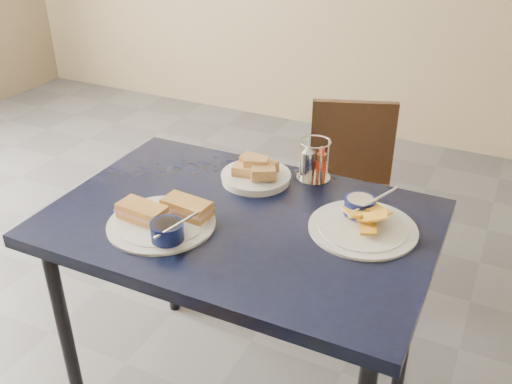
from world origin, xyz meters
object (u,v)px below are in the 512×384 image
at_px(bread_basket, 256,173).
at_px(plantain_plate, 362,220).
at_px(condiment_caddy, 313,163).
at_px(dining_table, 241,238).
at_px(chair_far, 356,180).
at_px(sandwich_plate, 164,219).

bearing_deg(bread_basket, plantain_plate, -15.97).
distance_m(bread_basket, condiment_caddy, 0.19).
height_order(dining_table, bread_basket, bread_basket).
bearing_deg(chair_far, sandwich_plate, -103.86).
height_order(chair_far, plantain_plate, plantain_plate).
xyz_separation_m(dining_table, plantain_plate, (0.33, 0.11, 0.09)).
height_order(plantain_plate, bread_basket, plantain_plate).
distance_m(sandwich_plate, bread_basket, 0.37).
distance_m(sandwich_plate, plantain_plate, 0.56).
height_order(sandwich_plate, condiment_caddy, condiment_caddy).
xyz_separation_m(plantain_plate, bread_basket, (-0.39, 0.11, 0.01)).
bearing_deg(bread_basket, sandwich_plate, -108.21).
height_order(sandwich_plate, bread_basket, sandwich_plate).
xyz_separation_m(chair_far, bread_basket, (-0.14, -0.70, 0.33)).
bearing_deg(bread_basket, chair_far, 78.39).
relative_size(dining_table, bread_basket, 5.00).
bearing_deg(chair_far, bread_basket, -101.61).
bearing_deg(bread_basket, dining_table, -75.60).
xyz_separation_m(chair_far, plantain_plate, (0.24, -0.82, 0.33)).
height_order(chair_far, bread_basket, bread_basket).
bearing_deg(condiment_caddy, chair_far, 91.15).
distance_m(dining_table, plantain_plate, 0.36).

